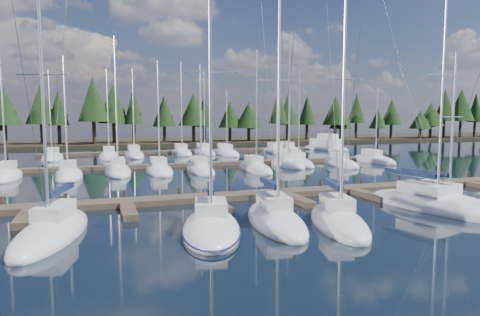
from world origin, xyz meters
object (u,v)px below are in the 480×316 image
object	(u,v)px
front_sailboat_1	(211,228)
front_sailboat_3	(338,221)
front_sailboat_0	(52,232)
motor_yacht_right	(326,147)
front_sailboat_4	(442,203)
front_sailboat_2	(276,220)
main_dock	(285,194)
front_sailboat_5	(430,205)

from	to	relation	value
front_sailboat_1	front_sailboat_3	distance (m)	7.26
front_sailboat_0	motor_yacht_right	world-z (taller)	front_sailboat_0
front_sailboat_0	front_sailboat_3	xyz separation A→B (m)	(15.22, -2.80, 0.01)
front_sailboat_1	motor_yacht_right	distance (m)	59.18
front_sailboat_0	front_sailboat_4	size ratio (longest dim) A/B	1.34
front_sailboat_2	front_sailboat_1	bearing A→B (deg)	-173.34
main_dock	front_sailboat_1	world-z (taller)	front_sailboat_1
front_sailboat_0	motor_yacht_right	bearing A→B (deg)	47.61
front_sailboat_4	front_sailboat_3	bearing A→B (deg)	-166.31
front_sailboat_2	front_sailboat_5	world-z (taller)	front_sailboat_5
front_sailboat_5	front_sailboat_2	bearing A→B (deg)	-176.58
front_sailboat_2	front_sailboat_4	bearing A→B (deg)	3.82
front_sailboat_2	motor_yacht_right	distance (m)	56.59
motor_yacht_right	front_sailboat_5	bearing A→B (deg)	-111.72
front_sailboat_3	front_sailboat_4	world-z (taller)	front_sailboat_3
front_sailboat_1	front_sailboat_2	world-z (taller)	front_sailboat_1
main_dock	front_sailboat_1	distance (m)	11.51
front_sailboat_3	main_dock	bearing A→B (deg)	84.54
main_dock	front_sailboat_0	xyz separation A→B (m)	(-16.11, -6.43, 0.10)
main_dock	front_sailboat_2	xyz separation A→B (m)	(-4.11, -7.75, 0.10)
main_dock	front_sailboat_2	size ratio (longest dim) A/B	2.94
front_sailboat_3	front_sailboat_1	bearing A→B (deg)	171.87
front_sailboat_1	front_sailboat_0	bearing A→B (deg)	167.55
front_sailboat_1	front_sailboat_5	size ratio (longest dim) A/B	0.96
front_sailboat_2	motor_yacht_right	size ratio (longest dim) A/B	1.43
front_sailboat_5	motor_yacht_right	xyz separation A→B (m)	(18.74, 47.04, 0.25)
front_sailboat_0	front_sailboat_5	size ratio (longest dim) A/B	0.93
front_sailboat_2	front_sailboat_5	size ratio (longest dim) A/B	0.92
front_sailboat_0	motor_yacht_right	size ratio (longest dim) A/B	1.45
main_dock	front_sailboat_5	world-z (taller)	front_sailboat_5
front_sailboat_0	front_sailboat_1	bearing A→B (deg)	-12.45
front_sailboat_1	front_sailboat_2	size ratio (longest dim) A/B	1.03
front_sailboat_1	front_sailboat_2	distance (m)	3.98
front_sailboat_2	front_sailboat_3	xyz separation A→B (m)	(3.23, -1.49, 0.01)
main_dock	front_sailboat_5	bearing A→B (deg)	-43.10
front_sailboat_3	front_sailboat_5	distance (m)	8.69
front_sailboat_2	front_sailboat_5	distance (m)	11.67
main_dock	front_sailboat_3	distance (m)	9.28
main_dock	front_sailboat_2	bearing A→B (deg)	-117.97
front_sailboat_5	motor_yacht_right	size ratio (longest dim) A/B	1.55
front_sailboat_0	front_sailboat_1	xyz separation A→B (m)	(8.04, -1.77, -0.01)
front_sailboat_0	front_sailboat_2	world-z (taller)	front_sailboat_0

